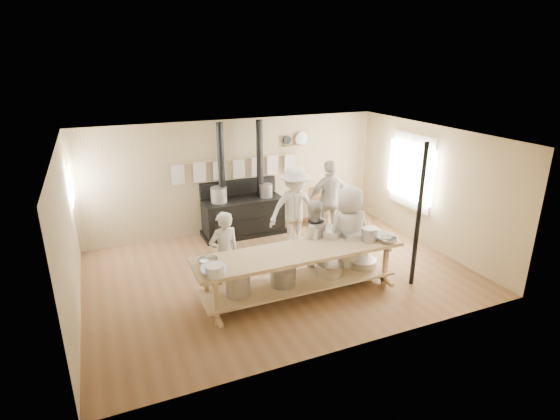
{
  "coord_description": "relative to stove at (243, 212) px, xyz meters",
  "views": [
    {
      "loc": [
        -2.93,
        -6.89,
        3.92
      ],
      "look_at": [
        0.11,
        0.2,
        1.19
      ],
      "focal_mm": 28.0,
      "sensor_mm": 36.0,
      "label": 1
    }
  ],
  "objects": [
    {
      "name": "bowl_steel_a",
      "position": [
        -1.54,
        -2.94,
        0.38
      ],
      "size": [
        0.45,
        0.45,
        0.1
      ],
      "primitive_type": "imported",
      "rotation": [
        0.0,
        0.0,
        0.74
      ],
      "color": "silver",
      "rests_on": "prep_table"
    },
    {
      "name": "bucket_galv",
      "position": [
        1.29,
        -3.15,
        0.45
      ],
      "size": [
        0.32,
        0.32,
        0.24
      ],
      "primitive_type": "cylinder",
      "rotation": [
        0.0,
        0.0,
        0.24
      ],
      "color": "gray",
      "rests_on": "prep_table"
    },
    {
      "name": "ground",
      "position": [
        0.01,
        -2.12,
        -0.52
      ],
      "size": [
        7.0,
        7.0,
        0.0
      ],
      "primitive_type": "plane",
      "color": "brown",
      "rests_on": "ground"
    },
    {
      "name": "towel_rail",
      "position": [
        0.01,
        0.28,
        1.04
      ],
      "size": [
        3.0,
        0.04,
        0.47
      ],
      "color": "tan",
      "rests_on": "ground"
    },
    {
      "name": "cook_right",
      "position": [
        1.7,
        -1.02,
        0.38
      ],
      "size": [
        1.09,
        0.52,
        1.81
      ],
      "primitive_type": "imported",
      "rotation": [
        0.0,
        0.0,
        3.07
      ],
      "color": "#AEA99A",
      "rests_on": "ground"
    },
    {
      "name": "support_post",
      "position": [
        2.06,
        -3.47,
        0.78
      ],
      "size": [
        0.08,
        0.08,
        2.6
      ],
      "primitive_type": "cylinder",
      "color": "black",
      "rests_on": "ground"
    },
    {
      "name": "prep_table",
      "position": [
        -0.0,
        -3.02,
        -0.0
      ],
      "size": [
        3.6,
        0.9,
        0.85
      ],
      "color": "tan",
      "rests_on": "ground"
    },
    {
      "name": "room_shell",
      "position": [
        0.01,
        -2.12,
        1.1
      ],
      "size": [
        7.0,
        7.0,
        7.0
      ],
      "color": "tan",
      "rests_on": "ground"
    },
    {
      "name": "bowl_steel_b",
      "position": [
        1.56,
        -3.35,
        0.38
      ],
      "size": [
        0.43,
        0.43,
        0.09
      ],
      "primitive_type": "imported",
      "rotation": [
        0.0,
        0.0,
        3.84
      ],
      "color": "silver",
      "rests_on": "prep_table"
    },
    {
      "name": "pitcher",
      "position": [
        0.46,
        -2.69,
        0.43
      ],
      "size": [
        0.17,
        0.17,
        0.2
      ],
      "primitive_type": "cylinder",
      "rotation": [
        0.0,
        0.0,
        -0.4
      ],
      "color": "white",
      "rests_on": "prep_table"
    },
    {
      "name": "cook_center",
      "position": [
        1.13,
        -2.74,
        0.36
      ],
      "size": [
        0.88,
        0.59,
        1.76
      ],
      "primitive_type": "imported",
      "rotation": [
        0.0,
        0.0,
        3.1
      ],
      "color": "#AEA99A",
      "rests_on": "ground"
    },
    {
      "name": "back_wall_shelf",
      "position": [
        1.47,
        0.32,
        1.48
      ],
      "size": [
        0.63,
        0.14,
        0.32
      ],
      "color": "tan",
      "rests_on": "ground"
    },
    {
      "name": "window_right",
      "position": [
        3.48,
        -1.52,
        0.98
      ],
      "size": [
        0.09,
        1.5,
        1.65
      ],
      "color": "beige",
      "rests_on": "ground"
    },
    {
      "name": "mixing_bowl_large",
      "position": [
        0.78,
        -2.69,
        0.4
      ],
      "size": [
        0.56,
        0.56,
        0.14
      ],
      "primitive_type": "cylinder",
      "rotation": [
        0.0,
        0.0,
        -0.4
      ],
      "color": "silver",
      "rests_on": "prep_table"
    },
    {
      "name": "cook_by_window",
      "position": [
        0.77,
        -1.22,
        0.38
      ],
      "size": [
        1.2,
        0.73,
        1.81
      ],
      "primitive_type": "imported",
      "rotation": [
        0.0,
        0.0,
        -0.06
      ],
      "color": "#AEA99A",
      "rests_on": "ground"
    },
    {
      "name": "roasting_pan",
      "position": [
        1.15,
        -2.94,
        0.38
      ],
      "size": [
        0.51,
        0.38,
        0.1
      ],
      "primitive_type": "cube",
      "rotation": [
        0.0,
        0.0,
        -0.18
      ],
      "color": "#B2B2B7",
      "rests_on": "prep_table"
    },
    {
      "name": "chair",
      "position": [
        1.88,
        -0.15,
        -0.26
      ],
      "size": [
        0.52,
        0.52,
        0.9
      ],
      "rotation": [
        0.0,
        0.0,
        -0.29
      ],
      "color": "brown",
      "rests_on": "ground"
    },
    {
      "name": "stove",
      "position": [
        0.0,
        0.0,
        0.0
      ],
      "size": [
        1.9,
        0.75,
        2.6
      ],
      "color": "black",
      "rests_on": "ground"
    },
    {
      "name": "deep_bowl_enamel",
      "position": [
        -1.54,
        -3.34,
        0.42
      ],
      "size": [
        0.28,
        0.28,
        0.17
      ],
      "primitive_type": "cylinder",
      "rotation": [
        0.0,
        0.0,
        -0.0
      ],
      "color": "white",
      "rests_on": "prep_table"
    },
    {
      "name": "cook_left",
      "position": [
        0.5,
        -2.5,
        0.24
      ],
      "size": [
        0.76,
        0.6,
        1.52
      ],
      "primitive_type": "imported",
      "rotation": [
        0.0,
        0.0,
        3.1
      ],
      "color": "#AEA99A",
      "rests_on": "ground"
    },
    {
      "name": "cook_far_left",
      "position": [
        -1.14,
        -2.44,
        0.23
      ],
      "size": [
        0.6,
        0.45,
        1.5
      ],
      "primitive_type": "imported",
      "rotation": [
        0.0,
        0.0,
        3.31
      ],
      "color": "#AEA99A",
      "rests_on": "ground"
    },
    {
      "name": "left_opening",
      "position": [
        -3.44,
        -0.12,
        1.08
      ],
      "size": [
        0.0,
        0.9,
        0.9
      ],
      "color": "white",
      "rests_on": "ground"
    },
    {
      "name": "bowl_white_b",
      "position": [
        1.56,
        -3.17,
        0.37
      ],
      "size": [
        0.49,
        0.49,
        0.09
      ],
      "primitive_type": "imported",
      "rotation": [
        0.0,
        0.0,
        2.28
      ],
      "color": "white",
      "rests_on": "prep_table"
    },
    {
      "name": "bowl_white_a",
      "position": [
        -1.54,
        -3.26,
        0.38
      ],
      "size": [
        0.44,
        0.44,
        0.1
      ],
      "primitive_type": "imported",
      "rotation": [
        0.0,
        0.0,
        -0.15
      ],
      "color": "white",
      "rests_on": "prep_table"
    }
  ]
}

